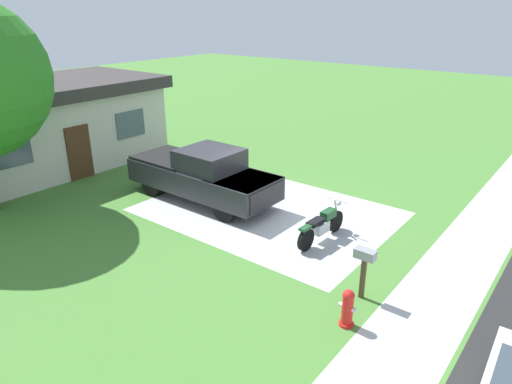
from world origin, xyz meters
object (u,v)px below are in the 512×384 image
(pickup_truck, at_px, (201,174))
(mailbox, at_px, (365,261))
(motorcycle, at_px, (322,225))
(fire_hydrant, at_px, (348,308))
(neighbor_house, at_px, (42,124))

(pickup_truck, height_order, mailbox, pickup_truck)
(motorcycle, distance_m, pickup_truck, 4.91)
(motorcycle, xyz_separation_m, mailbox, (-1.90, -2.19, 0.51))
(motorcycle, relative_size, fire_hydrant, 2.54)
(motorcycle, distance_m, mailbox, 2.94)
(mailbox, bearing_deg, fire_hydrant, -169.85)
(motorcycle, height_order, fire_hydrant, motorcycle)
(motorcycle, relative_size, neighbor_house, 0.23)
(motorcycle, height_order, mailbox, mailbox)
(fire_hydrant, bearing_deg, motorcycle, 38.29)
(pickup_truck, bearing_deg, neighbor_house, 99.82)
(fire_hydrant, height_order, mailbox, mailbox)
(pickup_truck, relative_size, fire_hydrant, 6.48)
(fire_hydrant, relative_size, neighbor_house, 0.09)
(pickup_truck, xyz_separation_m, neighbor_house, (-1.34, 7.76, 0.84))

